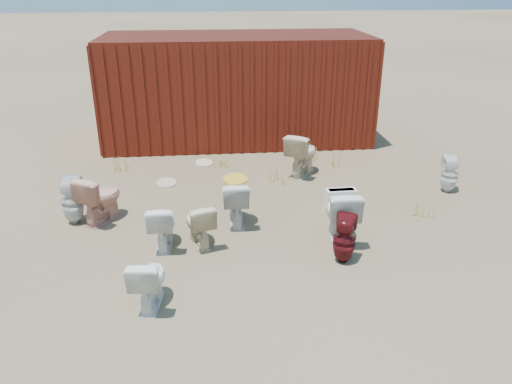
{
  "coord_description": "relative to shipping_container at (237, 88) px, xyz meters",
  "views": [
    {
      "loc": [
        -0.69,
        -6.43,
        3.64
      ],
      "look_at": [
        0.0,
        0.6,
        0.55
      ],
      "focal_mm": 35.0,
      "sensor_mm": 36.0,
      "label": 1
    }
  ],
  "objects": [
    {
      "name": "loose_lid_near",
      "position": [
        -1.53,
        -2.77,
        -1.19
      ],
      "size": [
        0.46,
        0.55,
        0.02
      ],
      "primitive_type": "ellipsoid",
      "rotation": [
        0.0,
        0.0,
        0.18
      ],
      "color": "#C5AE8E",
      "rests_on": "ground"
    },
    {
      "name": "weed_clump_e",
      "position": [
        1.59,
        -1.7,
        -1.04
      ],
      "size": [
        0.34,
        0.34,
        0.32
      ],
      "primitive_type": "cone",
      "color": "#B4AB48",
      "rests_on": "ground"
    },
    {
      "name": "toilet_front_c",
      "position": [
        -1.41,
        -5.18,
        -0.86
      ],
      "size": [
        0.39,
        0.68,
        0.68
      ],
      "primitive_type": "imported",
      "rotation": [
        0.0,
        0.0,
        3.12
      ],
      "color": "white",
      "rests_on": "ground"
    },
    {
      "name": "loose_tank",
      "position": [
        1.47,
        -4.18,
        -1.02
      ],
      "size": [
        0.5,
        0.21,
        0.35
      ],
      "primitive_type": "cube",
      "rotation": [
        0.0,
        0.0,
        0.01
      ],
      "color": "white",
      "rests_on": "ground"
    },
    {
      "name": "weed_clump_b",
      "position": [
        0.51,
        -2.95,
        -1.05
      ],
      "size": [
        0.32,
        0.32,
        0.31
      ],
      "primitive_type": "cone",
      "color": "#B4AB48",
      "rests_on": "ground"
    },
    {
      "name": "toilet_front_pink",
      "position": [
        -2.44,
        -4.23,
        -0.81
      ],
      "size": [
        0.76,
        0.89,
        0.79
      ],
      "primitive_type": "imported",
      "rotation": [
        0.0,
        0.0,
        2.62
      ],
      "color": "#DF9881",
      "rests_on": "ground"
    },
    {
      "name": "toilet_back_beige_right",
      "position": [
        1.11,
        -2.54,
        -0.77
      ],
      "size": [
        0.85,
        0.96,
        0.85
      ],
      "primitive_type": "imported",
      "rotation": [
        0.0,
        0.0,
        2.57
      ],
      "color": "beige",
      "rests_on": "ground"
    },
    {
      "name": "weed_clump_f",
      "position": [
        2.72,
        -4.6,
        -1.06
      ],
      "size": [
        0.28,
        0.28,
        0.27
      ],
      "primitive_type": "cone",
      "color": "#B4AB48",
      "rests_on": "ground"
    },
    {
      "name": "toilet_front_e",
      "position": [
        1.19,
        -5.22,
        -0.78
      ],
      "size": [
        0.5,
        0.84,
        0.83
      ],
      "primitive_type": "imported",
      "rotation": [
        0.0,
        0.0,
        3.1
      ],
      "color": "silver",
      "rests_on": "ground"
    },
    {
      "name": "toilet_front_a",
      "position": [
        -1.46,
        -6.58,
        -0.87
      ],
      "size": [
        0.46,
        0.7,
        0.67
      ],
      "primitive_type": "imported",
      "rotation": [
        0.0,
        0.0,
        3.01
      ],
      "color": "white",
      "rests_on": "ground"
    },
    {
      "name": "yellow_lid",
      "position": [
        -0.32,
        -4.54,
        -0.44
      ],
      "size": [
        0.38,
        0.47,
        0.02
      ],
      "primitive_type": "ellipsoid",
      "color": "gold",
      "rests_on": "toilet_back_yellowlid"
    },
    {
      "name": "shipping_container",
      "position": [
        0.0,
        0.0,
        0.0
      ],
      "size": [
        6.0,
        2.4,
        2.4
      ],
      "primitive_type": "cube",
      "color": "#44110B",
      "rests_on": "ground"
    },
    {
      "name": "loose_lid_far",
      "position": [
        -0.82,
        -1.74,
        -1.19
      ],
      "size": [
        0.47,
        0.54,
        0.02
      ],
      "primitive_type": "ellipsoid",
      "rotation": [
        0.0,
        0.0,
        0.26
      ],
      "color": "beige",
      "rests_on": "ground"
    },
    {
      "name": "toilet_back_e",
      "position": [
        3.6,
        -3.66,
        -0.86
      ],
      "size": [
        0.37,
        0.37,
        0.67
      ],
      "primitive_type": "imported",
      "rotation": [
        0.0,
        0.0,
        2.91
      ],
      "color": "white",
      "rests_on": "ground"
    },
    {
      "name": "toilet_back_a",
      "position": [
        -2.87,
        -4.27,
        -0.82
      ],
      "size": [
        0.35,
        0.36,
        0.76
      ],
      "primitive_type": "imported",
      "rotation": [
        0.0,
        0.0,
        3.1
      ],
      "color": "silver",
      "rests_on": "ground"
    },
    {
      "name": "weed_clump_c",
      "position": [
        1.94,
        -2.2,
        -1.04
      ],
      "size": [
        0.36,
        0.36,
        0.31
      ],
      "primitive_type": "cone",
      "color": "#B4AB48",
      "rests_on": "ground"
    },
    {
      "name": "ground",
      "position": [
        0.0,
        -5.2,
        -1.2
      ],
      "size": [
        100.0,
        100.0,
        0.0
      ],
      "primitive_type": "plane",
      "color": "brown",
      "rests_on": "ground"
    },
    {
      "name": "toilet_back_yellowlid",
      "position": [
        -0.32,
        -4.54,
        -0.83
      ],
      "size": [
        0.43,
        0.74,
        0.74
      ],
      "primitive_type": "imported",
      "rotation": [
        0.0,
        0.0,
        3.13
      ],
      "color": "silver",
      "rests_on": "ground"
    },
    {
      "name": "toilet_back_beige_left",
      "position": [
        -0.89,
        -5.17,
        -0.87
      ],
      "size": [
        0.55,
        0.74,
        0.67
      ],
      "primitive_type": "imported",
      "rotation": [
        0.0,
        0.0,
        3.45
      ],
      "color": "beige",
      "rests_on": "ground"
    },
    {
      "name": "weed_clump_a",
      "position": [
        -2.48,
        -1.95,
        -1.06
      ],
      "size": [
        0.36,
        0.36,
        0.29
      ],
      "primitive_type": "cone",
      "color": "#B4AB48",
      "rests_on": "ground"
    },
    {
      "name": "toilet_front_maroon",
      "position": [
        1.08,
        -5.84,
        -0.86
      ],
      "size": [
        0.41,
        0.41,
        0.68
      ],
      "primitive_type": "imported",
      "rotation": [
        0.0,
        0.0,
        2.75
      ],
      "color": "#550E12",
      "rests_on": "ground"
    },
    {
      "name": "weed_clump_d",
      "position": [
        -0.46,
        -2.05,
        -1.07
      ],
      "size": [
        0.3,
        0.3,
        0.25
      ],
      "primitive_type": "cone",
      "color": "#B4AB48",
      "rests_on": "ground"
    }
  ]
}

